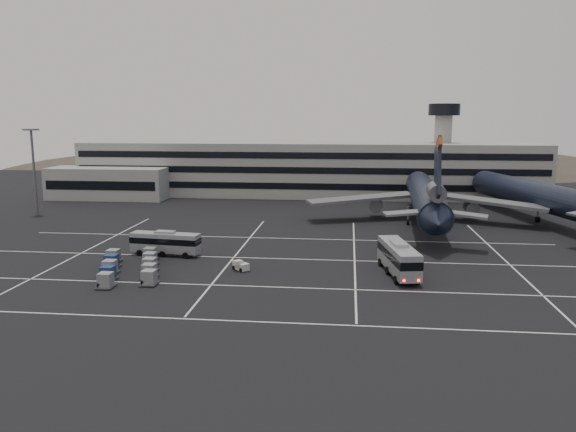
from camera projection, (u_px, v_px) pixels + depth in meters
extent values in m
plane|color=black|center=(270.00, 266.00, 79.51)|extent=(260.00, 260.00, 0.00)
cube|color=silver|center=(240.00, 321.00, 57.98)|extent=(90.00, 0.25, 0.01)
cube|color=silver|center=(258.00, 287.00, 69.72)|extent=(90.00, 0.25, 0.01)
cube|color=silver|center=(273.00, 258.00, 83.42)|extent=(90.00, 0.25, 0.01)
cube|color=silver|center=(284.00, 238.00, 97.12)|extent=(90.00, 0.25, 0.01)
cube|color=silver|center=(87.00, 250.00, 88.58)|extent=(0.25, 55.00, 0.01)
cube|color=silver|center=(236.00, 254.00, 86.02)|extent=(0.25, 55.00, 0.01)
cube|color=silver|center=(354.00, 257.00, 84.09)|extent=(0.25, 55.00, 0.01)
cube|color=silver|center=(506.00, 261.00, 81.74)|extent=(0.25, 55.00, 0.01)
cube|color=gray|center=(308.00, 169.00, 148.73)|extent=(120.00, 18.00, 14.00)
cube|color=black|center=(305.00, 186.00, 140.49)|extent=(118.00, 0.20, 1.60)
cube|color=black|center=(305.00, 170.00, 139.79)|extent=(118.00, 0.20, 1.60)
cube|color=black|center=(305.00, 156.00, 139.13)|extent=(118.00, 0.20, 1.60)
cube|color=gray|center=(109.00, 183.00, 142.86)|extent=(30.00, 10.00, 8.00)
cylinder|color=gray|center=(442.00, 154.00, 146.24)|extent=(4.40, 4.40, 22.00)
cylinder|color=black|center=(444.00, 110.00, 144.22)|extent=(8.00, 8.00, 3.00)
ellipsoid|color=#38332B|center=(192.00, 186.00, 254.12)|extent=(196.00, 140.00, 32.00)
ellipsoid|color=#38332B|center=(392.00, 196.00, 245.03)|extent=(252.00, 180.00, 44.00)
cylinder|color=slate|center=(34.00, 173.00, 118.05)|extent=(0.50, 0.50, 18.00)
cube|color=slate|center=(31.00, 130.00, 116.45)|extent=(2.40, 2.40, 0.35)
cylinder|color=black|center=(425.00, 197.00, 109.68)|extent=(8.50, 48.25, 5.60)
cone|color=black|center=(418.00, 182.00, 135.10)|extent=(5.86, 4.83, 5.60)
cone|color=black|center=(437.00, 222.00, 83.96)|extent=(5.33, 5.30, 5.04)
cube|color=black|center=(438.00, 171.00, 86.06)|extent=(1.07, 9.49, 10.97)
cube|color=#B54518|center=(440.00, 144.00, 83.86)|extent=(0.75, 3.26, 2.24)
cylinder|color=#595B60|center=(436.00, 192.00, 87.12)|extent=(3.06, 6.15, 2.70)
cube|color=slate|center=(408.00, 213.00, 88.92)|extent=(7.90, 4.28, 0.87)
cube|color=slate|center=(463.00, 214.00, 87.53)|extent=(8.09, 5.09, 0.87)
cube|color=slate|center=(361.00, 198.00, 113.83)|extent=(22.61, 12.20, 1.75)
cylinder|color=#595B60|center=(376.00, 205.00, 116.55)|extent=(3.03, 5.65, 2.70)
cube|color=slate|center=(490.00, 202.00, 109.68)|extent=(22.23, 14.43, 1.75)
cylinder|color=#595B60|center=(471.00, 207.00, 113.39)|extent=(3.03, 5.65, 2.70)
cylinder|color=slate|center=(420.00, 201.00, 125.11)|extent=(0.44, 0.44, 3.00)
cylinder|color=black|center=(420.00, 208.00, 125.40)|extent=(0.57, 1.13, 1.10)
cylinder|color=slate|center=(408.00, 214.00, 108.80)|extent=(0.44, 0.44, 3.00)
cylinder|color=black|center=(408.00, 222.00, 109.09)|extent=(0.57, 1.13, 1.10)
cylinder|color=slate|center=(442.00, 215.00, 107.73)|extent=(0.44, 0.44, 3.00)
cylinder|color=black|center=(442.00, 223.00, 108.02)|extent=(0.57, 1.13, 1.10)
cylinder|color=black|center=(539.00, 196.00, 111.23)|extent=(16.43, 48.01, 5.60)
cone|color=black|center=(479.00, 181.00, 136.83)|extent=(6.48, 5.66, 5.60)
cylinder|color=slate|center=(538.00, 211.00, 111.76)|extent=(0.44, 0.44, 3.00)
cylinder|color=black|center=(538.00, 219.00, 112.05)|extent=(0.74, 1.19, 1.10)
cube|color=gray|center=(399.00, 257.00, 74.66)|extent=(4.96, 12.82, 3.41)
cube|color=black|center=(399.00, 254.00, 74.59)|extent=(5.03, 12.89, 1.08)
cube|color=gray|center=(399.00, 243.00, 74.32)|extent=(2.38, 3.68, 0.40)
cylinder|color=black|center=(396.00, 280.00, 70.58)|extent=(0.55, 1.14, 1.09)
cylinder|color=black|center=(418.00, 280.00, 70.76)|extent=(0.55, 1.14, 1.09)
cylinder|color=black|center=(388.00, 271.00, 74.88)|extent=(0.55, 1.14, 1.09)
cylinder|color=black|center=(409.00, 270.00, 75.06)|extent=(0.55, 1.14, 1.09)
cylinder|color=black|center=(380.00, 262.00, 79.19)|extent=(0.55, 1.14, 1.09)
cylinder|color=black|center=(400.00, 262.00, 79.37)|extent=(0.55, 1.14, 1.09)
cube|color=#FF0C05|center=(404.00, 281.00, 68.66)|extent=(0.30, 0.14, 0.25)
cube|color=#FF0C05|center=(419.00, 280.00, 68.78)|extent=(0.30, 0.14, 0.25)
cube|color=gray|center=(165.00, 243.00, 85.05)|extent=(10.85, 3.66, 2.90)
cube|color=black|center=(165.00, 240.00, 84.99)|extent=(10.92, 3.72, 0.92)
cube|color=gray|center=(165.00, 232.00, 84.76)|extent=(3.06, 1.88, 0.34)
cylinder|color=black|center=(185.00, 255.00, 83.33)|extent=(0.96, 0.42, 0.93)
cylinder|color=black|center=(192.00, 252.00, 85.65)|extent=(0.96, 0.42, 0.93)
cylinder|color=black|center=(162.00, 254.00, 84.16)|extent=(0.96, 0.42, 0.93)
cylinder|color=black|center=(169.00, 250.00, 86.48)|extent=(0.96, 0.42, 0.93)
cylinder|color=black|center=(140.00, 253.00, 84.98)|extent=(0.96, 0.42, 0.93)
cylinder|color=black|center=(147.00, 249.00, 87.30)|extent=(0.96, 0.42, 0.93)
cube|color=beige|center=(186.00, 241.00, 92.45)|extent=(1.22, 2.16, 0.87)
cube|color=beige|center=(185.00, 238.00, 91.87)|extent=(1.09, 0.90, 0.49)
cylinder|color=black|center=(182.00, 244.00, 91.78)|extent=(0.23, 0.55, 0.54)
cylinder|color=black|center=(188.00, 244.00, 91.69)|extent=(0.23, 0.55, 0.54)
cylinder|color=black|center=(184.00, 242.00, 93.30)|extent=(0.23, 0.55, 0.54)
cylinder|color=black|center=(191.00, 242.00, 93.22)|extent=(0.23, 0.55, 0.54)
cube|color=beige|center=(241.00, 266.00, 76.94)|extent=(2.56, 2.54, 0.96)
cube|color=beige|center=(243.00, 262.00, 76.43)|extent=(1.50, 1.50, 0.53)
cylinder|color=black|center=(241.00, 270.00, 75.98)|extent=(0.59, 0.58, 0.59)
cylinder|color=black|center=(248.00, 269.00, 76.71)|extent=(0.59, 0.58, 0.59)
cylinder|color=black|center=(234.00, 268.00, 77.27)|extent=(0.59, 0.58, 0.59)
cylinder|color=black|center=(241.00, 266.00, 78.00)|extent=(0.59, 0.58, 0.59)
cube|color=#2D2D30|center=(106.00, 287.00, 69.16)|extent=(2.62, 2.81, 0.19)
cylinder|color=black|center=(106.00, 287.00, 69.17)|extent=(0.10, 0.21, 0.21)
cube|color=gray|center=(106.00, 279.00, 69.00)|extent=(2.05, 2.05, 1.66)
cube|color=#2D2D30|center=(149.00, 284.00, 70.31)|extent=(2.62, 2.81, 0.19)
cylinder|color=black|center=(149.00, 284.00, 70.32)|extent=(0.10, 0.21, 0.21)
cube|color=gray|center=(149.00, 277.00, 70.14)|extent=(2.05, 2.05, 1.66)
cube|color=#2D2D30|center=(108.00, 279.00, 72.15)|extent=(2.62, 2.81, 0.19)
cylinder|color=black|center=(108.00, 280.00, 72.16)|extent=(0.10, 0.21, 0.21)
cube|color=navy|center=(108.00, 273.00, 71.99)|extent=(2.05, 2.05, 1.66)
cube|color=#2D2D30|center=(150.00, 277.00, 73.30)|extent=(2.62, 2.81, 0.19)
cylinder|color=black|center=(150.00, 277.00, 73.31)|extent=(0.10, 0.21, 0.21)
cube|color=gray|center=(149.00, 270.00, 73.13)|extent=(2.05, 2.05, 1.66)
cube|color=#2D2D30|center=(110.00, 273.00, 75.14)|extent=(2.62, 2.81, 0.19)
cylinder|color=black|center=(110.00, 273.00, 75.15)|extent=(0.10, 0.21, 0.21)
cube|color=gray|center=(110.00, 266.00, 74.98)|extent=(2.05, 2.05, 1.66)
cube|color=#2D2D30|center=(150.00, 271.00, 76.29)|extent=(2.62, 2.81, 0.19)
cylinder|color=black|center=(150.00, 271.00, 76.30)|extent=(0.10, 0.21, 0.21)
cube|color=gray|center=(150.00, 264.00, 76.13)|extent=(2.05, 2.05, 1.66)
cube|color=#2D2D30|center=(112.00, 267.00, 78.14)|extent=(2.62, 2.81, 0.19)
cylinder|color=black|center=(112.00, 267.00, 78.15)|extent=(0.10, 0.21, 0.21)
cube|color=navy|center=(112.00, 261.00, 77.97)|extent=(2.05, 2.05, 1.66)
cube|color=#2D2D30|center=(150.00, 265.00, 79.28)|extent=(2.62, 2.81, 0.19)
cylinder|color=black|center=(150.00, 265.00, 79.29)|extent=(0.10, 0.21, 0.21)
cube|color=gray|center=(150.00, 258.00, 79.12)|extent=(2.05, 2.05, 1.66)
cube|color=#2D2D30|center=(114.00, 261.00, 81.13)|extent=(2.62, 2.81, 0.19)
cylinder|color=black|center=(114.00, 262.00, 81.14)|extent=(0.10, 0.21, 0.21)
cube|color=gray|center=(113.00, 255.00, 80.96)|extent=(2.05, 2.05, 1.66)
cube|color=#2D2D30|center=(151.00, 259.00, 82.27)|extent=(2.62, 2.81, 0.19)
cylinder|color=black|center=(151.00, 260.00, 82.29)|extent=(0.10, 0.21, 0.21)
cube|color=gray|center=(150.00, 253.00, 82.11)|extent=(2.05, 2.05, 1.66)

